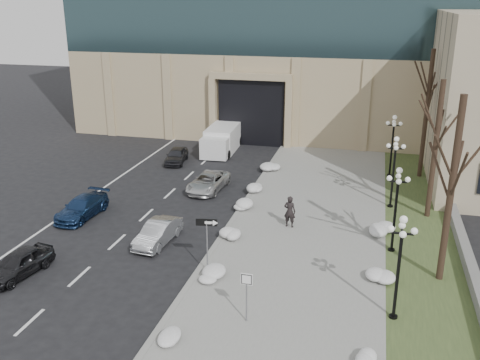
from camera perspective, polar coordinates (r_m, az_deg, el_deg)
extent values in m
cube|color=gray|center=(31.43, 7.00, -5.38)|extent=(9.00, 40.00, 0.12)
cube|color=gray|center=(32.22, -0.97, -4.59)|extent=(0.30, 40.00, 0.14)
cube|color=#364824|center=(31.42, 18.90, -6.36)|extent=(4.00, 40.00, 0.10)
cube|color=slate|center=(33.38, 22.16, -4.69)|extent=(0.50, 30.00, 0.70)
cube|color=tan|center=(57.85, 5.46, 10.01)|extent=(40.00, 20.00, 8.00)
cube|color=black|center=(49.70, 1.46, 7.43)|extent=(6.00, 2.50, 6.00)
cube|color=tan|center=(47.79, 1.11, 10.99)|extent=(7.50, 0.60, 0.60)
cube|color=tan|center=(49.26, -2.91, 7.31)|extent=(0.60, 0.60, 6.00)
cube|color=tan|center=(47.70, 5.21, 6.87)|extent=(0.60, 0.60, 6.00)
imported|color=black|center=(28.47, -22.52, -8.21)|extent=(2.14, 3.95, 1.28)
imported|color=#979A9E|center=(29.90, -8.75, -5.60)|extent=(1.66, 3.91, 1.25)
imported|color=navy|center=(34.42, -16.51, -2.82)|extent=(2.01, 4.41, 1.25)
imported|color=silver|center=(37.58, -3.41, -0.22)|extent=(2.37, 4.55, 1.22)
imported|color=#2B2B30|center=(44.11, -6.79, 2.62)|extent=(1.97, 3.81, 1.24)
imported|color=black|center=(31.36, 5.32, -3.37)|extent=(0.74, 0.53, 1.90)
cube|color=silver|center=(47.76, -1.73, 4.58)|extent=(2.59, 5.45, 2.14)
cube|color=silver|center=(44.78, -2.69, 3.44)|extent=(2.32, 1.81, 1.71)
cylinder|color=black|center=(45.41, -3.92, 2.87)|extent=(0.30, 0.76, 0.75)
cylinder|color=black|center=(44.89, -1.28, 2.72)|extent=(0.30, 0.76, 0.75)
cylinder|color=black|center=(49.69, -2.50, 4.31)|extent=(0.30, 0.76, 0.75)
cylinder|color=black|center=(49.22, -0.07, 4.19)|extent=(0.30, 0.76, 0.75)
cylinder|color=slate|center=(26.19, -3.53, -7.17)|extent=(0.07, 0.07, 2.84)
cube|color=black|center=(25.64, -3.59, -4.54)|extent=(1.03, 0.21, 0.35)
cube|color=white|center=(25.59, -3.23, -4.58)|extent=(0.49, 0.09, 0.13)
cone|color=white|center=(25.55, -2.62, -4.61)|extent=(0.28, 0.32, 0.28)
cylinder|color=slate|center=(22.54, 0.70, -12.61)|extent=(0.06, 0.06, 2.29)
cube|color=white|center=(22.06, 0.71, -10.53)|extent=(0.50, 0.04, 0.50)
cube|color=black|center=(22.04, 0.70, -10.57)|extent=(0.44, 0.01, 0.44)
cube|color=white|center=(22.04, 0.69, -10.57)|extent=(0.38, 0.01, 0.38)
ellipsoid|color=silver|center=(22.21, -7.68, -15.94)|extent=(1.10, 1.60, 0.36)
ellipsoid|color=silver|center=(26.02, -3.70, -10.15)|extent=(1.10, 1.60, 0.36)
ellipsoid|color=silver|center=(29.93, -1.13, -6.02)|extent=(1.10, 1.60, 0.36)
ellipsoid|color=silver|center=(34.07, 0.23, -2.81)|extent=(1.10, 1.60, 0.36)
ellipsoid|color=silver|center=(37.39, 2.00, -0.80)|extent=(1.10, 1.60, 0.36)
ellipsoid|color=silver|center=(41.75, 3.38, 1.32)|extent=(1.10, 1.60, 0.36)
ellipsoid|color=silver|center=(26.67, 14.37, -10.00)|extent=(1.10, 1.60, 0.36)
ellipsoid|color=silver|center=(31.84, 14.66, -5.09)|extent=(1.10, 1.60, 0.36)
cylinder|color=black|center=(24.22, 16.02, -13.91)|extent=(0.36, 0.36, 0.20)
cylinder|color=black|center=(23.26, 16.44, -9.96)|extent=(0.14, 0.14, 4.00)
cylinder|color=black|center=(22.39, 16.92, -5.47)|extent=(0.10, 0.90, 0.10)
cylinder|color=black|center=(22.39, 16.92, -5.47)|extent=(0.90, 0.10, 0.10)
sphere|color=white|center=(22.16, 17.06, -4.06)|extent=(0.32, 0.32, 0.32)
sphere|color=white|center=(22.36, 18.10, -5.21)|extent=(0.28, 0.28, 0.28)
sphere|color=white|center=(22.31, 15.80, -5.03)|extent=(0.28, 0.28, 0.28)
sphere|color=white|center=(22.74, 16.92, -4.67)|extent=(0.28, 0.28, 0.28)
sphere|color=white|center=(21.92, 16.99, -5.59)|extent=(0.28, 0.28, 0.28)
cylinder|color=black|center=(29.91, 15.83, -7.24)|extent=(0.36, 0.36, 0.20)
cylinder|color=black|center=(29.15, 16.16, -3.89)|extent=(0.14, 0.14, 4.00)
cylinder|color=black|center=(28.45, 16.53, -0.17)|extent=(0.10, 0.90, 0.10)
cylinder|color=black|center=(28.45, 16.53, -0.17)|extent=(0.90, 0.10, 0.10)
sphere|color=white|center=(28.27, 16.64, 0.98)|extent=(0.32, 0.32, 0.32)
sphere|color=white|center=(28.43, 17.46, 0.04)|extent=(0.28, 0.28, 0.28)
sphere|color=white|center=(28.39, 15.65, 0.19)|extent=(0.28, 0.28, 0.28)
sphere|color=white|center=(28.83, 16.54, 0.40)|extent=(0.28, 0.28, 0.28)
sphere|color=white|center=(27.98, 16.58, -0.17)|extent=(0.28, 0.28, 0.28)
cylinder|color=black|center=(35.88, 15.71, -2.75)|extent=(0.36, 0.36, 0.20)
cylinder|color=black|center=(35.25, 15.98, 0.12)|extent=(0.14, 0.14, 4.00)
cylinder|color=black|center=(34.68, 16.28, 3.25)|extent=(0.10, 0.90, 0.10)
cylinder|color=black|center=(34.68, 16.28, 3.25)|extent=(0.90, 0.10, 0.10)
sphere|color=white|center=(34.53, 16.37, 4.21)|extent=(0.32, 0.32, 0.32)
sphere|color=white|center=(34.66, 17.04, 3.43)|extent=(0.28, 0.28, 0.28)
sphere|color=white|center=(34.62, 15.56, 3.55)|extent=(0.28, 0.28, 0.28)
sphere|color=white|center=(35.07, 16.29, 3.68)|extent=(0.28, 0.28, 0.28)
sphere|color=white|center=(34.20, 16.32, 3.30)|extent=(0.28, 0.28, 0.28)
cylinder|color=black|center=(42.01, 15.62, 0.45)|extent=(0.36, 0.36, 0.20)
cylinder|color=black|center=(41.47, 15.86, 2.94)|extent=(0.14, 0.14, 4.00)
cylinder|color=black|center=(40.98, 16.11, 5.63)|extent=(0.10, 0.90, 0.10)
cylinder|color=black|center=(40.98, 16.11, 5.63)|extent=(0.90, 0.10, 0.10)
sphere|color=white|center=(40.86, 16.18, 6.44)|extent=(0.32, 0.32, 0.32)
sphere|color=white|center=(40.97, 16.75, 5.78)|extent=(0.28, 0.28, 0.28)
sphere|color=white|center=(40.94, 15.49, 5.88)|extent=(0.28, 0.28, 0.28)
sphere|color=white|center=(41.39, 16.11, 5.96)|extent=(0.28, 0.28, 0.28)
sphere|color=white|center=(40.51, 16.13, 5.69)|extent=(0.28, 0.28, 0.28)
cylinder|color=black|center=(26.15, 21.56, -1.27)|extent=(0.32, 0.32, 9.00)
cylinder|color=black|center=(33.81, 20.07, 2.90)|extent=(0.32, 0.32, 8.50)
cylinder|color=black|center=(41.45, 19.24, 6.52)|extent=(0.32, 0.32, 9.50)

